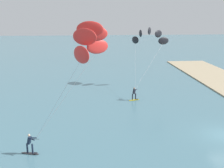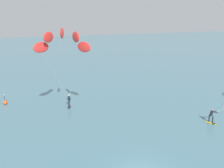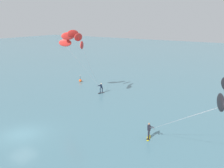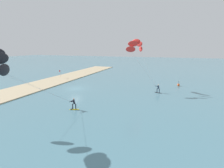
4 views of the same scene
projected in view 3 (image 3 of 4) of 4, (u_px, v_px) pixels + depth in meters
The scene contains 3 objects.
ground_plane at pixel (22, 134), 27.04m from camera, with size 240.00×240.00×0.00m, color slate.
kitesurfer_mid_water at pixel (74, 41), 36.68m from camera, with size 5.75×7.14×10.32m.
marker_buoy at pixel (80, 80), 49.15m from camera, with size 0.56×0.56×1.38m.
Camera 3 is at (21.72, -15.37, 11.95)m, focal length 41.04 mm.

